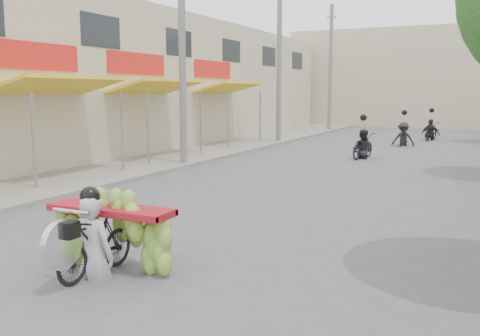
# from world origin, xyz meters

# --- Properties ---
(sidewalk_left) EXTENTS (4.00, 60.00, 0.12)m
(sidewalk_left) POSITION_xyz_m (-7.00, 15.00, 0.06)
(sidewalk_left) COLOR gray
(sidewalk_left) RESTS_ON ground
(shophouse_row_left) EXTENTS (9.77, 40.00, 6.00)m
(shophouse_row_left) POSITION_xyz_m (-11.98, 13.98, 3.00)
(shophouse_row_left) COLOR beige
(shophouse_row_left) RESTS_ON ground
(far_building) EXTENTS (20.00, 6.00, 7.00)m
(far_building) POSITION_xyz_m (0.00, 38.00, 3.50)
(far_building) COLOR beige
(far_building) RESTS_ON ground
(utility_pole_mid) EXTENTS (0.60, 0.24, 8.00)m
(utility_pole_mid) POSITION_xyz_m (-5.40, 12.00, 4.03)
(utility_pole_mid) COLOR slate
(utility_pole_mid) RESTS_ON ground
(utility_pole_far) EXTENTS (0.60, 0.24, 8.00)m
(utility_pole_far) POSITION_xyz_m (-5.40, 21.00, 4.03)
(utility_pole_far) COLOR slate
(utility_pole_far) RESTS_ON ground
(utility_pole_back) EXTENTS (0.60, 0.24, 8.00)m
(utility_pole_back) POSITION_xyz_m (-5.40, 30.00, 4.03)
(utility_pole_back) COLOR slate
(utility_pole_back) RESTS_ON ground
(banana_motorbike) EXTENTS (2.20, 1.75, 2.18)m
(banana_motorbike) POSITION_xyz_m (-0.67, 2.03, 0.73)
(banana_motorbike) COLOR black
(banana_motorbike) RESTS_ON ground
(bg_motorbike_a) EXTENTS (0.89, 1.79, 1.95)m
(bg_motorbike_a) POSITION_xyz_m (-0.26, 16.73, 0.73)
(bg_motorbike_a) COLOR black
(bg_motorbike_a) RESTS_ON ground
(bg_motorbike_b) EXTENTS (1.06, 1.77, 1.95)m
(bg_motorbike_b) POSITION_xyz_m (0.42, 22.33, 0.84)
(bg_motorbike_b) COLOR black
(bg_motorbike_b) RESTS_ON ground
(bg_motorbike_c) EXTENTS (1.05, 1.77, 1.95)m
(bg_motorbike_c) POSITION_xyz_m (1.27, 25.95, 0.79)
(bg_motorbike_c) COLOR black
(bg_motorbike_c) RESTS_ON ground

